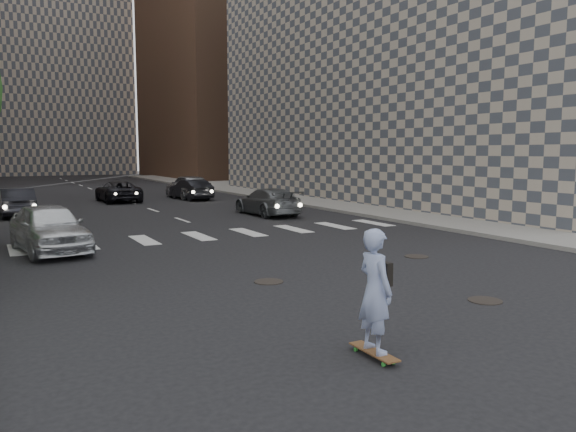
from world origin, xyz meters
The scene contains 15 objects.
ground centered at (0.00, 0.00, 0.00)m, with size 160.00×160.00×0.00m, color black.
sidewalk_right centered at (14.50, 20.00, 0.07)m, with size 13.00×80.00×0.15m, color gray.
building_right centered at (18.49, 18.49, 10.98)m, with size 15.00×33.00×22.00m.
tower_right centered at (20.00, 55.00, 18.00)m, with size 18.00×24.00×36.00m, color brown.
tower_center centered at (0.00, 78.00, 24.00)m, with size 22.00×20.00×48.00m, color #ADA08E.
manhole_a centered at (1.20, -2.50, 0.01)m, with size 0.70×0.70×0.02m, color black.
manhole_b centered at (-2.00, 1.20, 0.01)m, with size 0.70×0.70×0.02m, color black.
manhole_c centered at (3.30, 2.00, 0.01)m, with size 0.70×0.70×0.02m, color black.
skateboarder centered at (-2.82, -4.00, 1.04)m, with size 0.49×1.00×1.98m.
silver_sedan centered at (-6.16, 8.11, 0.76)m, with size 1.79×4.45×1.52m, color silver.
traffic_car_a centered at (-6.50, 19.34, 0.68)m, with size 1.45×4.15×1.37m, color black.
traffic_car_b centered at (4.33, 14.00, 0.66)m, with size 1.86×4.57×1.33m, color slate.
traffic_car_c centered at (-0.55, 25.06, 0.64)m, with size 2.13×4.61×1.28m, color black.
traffic_car_d centered at (4.11, 25.36, 0.80)m, with size 1.90×4.72×1.61m, color #A1A3A8.
traffic_car_e centered at (3.93, 24.36, 0.66)m, with size 1.40×4.00×1.32m, color black.
Camera 1 is at (-7.87, -10.57, 3.10)m, focal length 35.00 mm.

